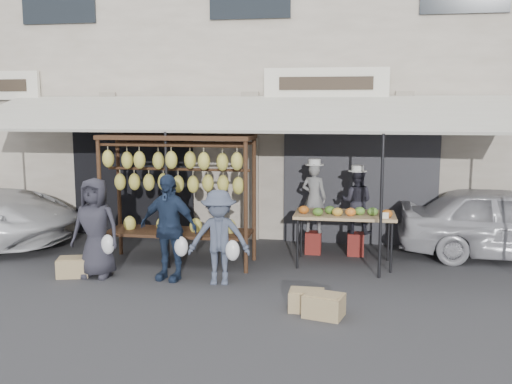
# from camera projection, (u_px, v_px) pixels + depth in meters

# --- Properties ---
(ground_plane) EXTENTS (90.00, 90.00, 0.00)m
(ground_plane) POSITION_uv_depth(u_px,v_px,m) (209.00, 292.00, 8.39)
(ground_plane) COLOR #2D2D30
(shophouse) EXTENTS (24.00, 6.15, 7.30)m
(shophouse) POSITION_uv_depth(u_px,v_px,m) (271.00, 68.00, 14.18)
(shophouse) COLOR beige
(shophouse) RESTS_ON ground_plane
(awning) EXTENTS (10.00, 2.35, 2.92)m
(awning) POSITION_uv_depth(u_px,v_px,m) (239.00, 114.00, 10.22)
(awning) COLOR #BCB8A8
(awning) RESTS_ON ground_plane
(banana_rack) EXTENTS (2.60, 0.90, 2.24)m
(banana_rack) POSITION_uv_depth(u_px,v_px,m) (177.00, 175.00, 9.68)
(banana_rack) COLOR black
(banana_rack) RESTS_ON ground_plane
(produce_table) EXTENTS (1.70, 0.90, 1.04)m
(produce_table) POSITION_uv_depth(u_px,v_px,m) (345.00, 215.00, 9.69)
(produce_table) COLOR tan
(produce_table) RESTS_ON ground_plane
(vendor_left) EXTENTS (0.53, 0.42, 1.28)m
(vendor_left) POSITION_uv_depth(u_px,v_px,m) (314.00, 198.00, 10.46)
(vendor_left) COLOR gray
(vendor_left) RESTS_ON stool_left
(vendor_right) EXTENTS (0.64, 0.54, 1.17)m
(vendor_right) POSITION_uv_depth(u_px,v_px,m) (357.00, 201.00, 10.35)
(vendor_right) COLOR #26252F
(vendor_right) RESTS_ON stool_right
(customer_left) EXTENTS (0.79, 0.52, 1.60)m
(customer_left) POSITION_uv_depth(u_px,v_px,m) (96.00, 228.00, 9.06)
(customer_left) COLOR #292832
(customer_left) RESTS_ON ground_plane
(customer_mid) EXTENTS (1.04, 0.60, 1.68)m
(customer_mid) POSITION_uv_depth(u_px,v_px,m) (168.00, 227.00, 8.92)
(customer_mid) COLOR #1E2C46
(customer_mid) RESTS_ON ground_plane
(customer_right) EXTENTS (1.00, 0.65, 1.46)m
(customer_right) POSITION_uv_depth(u_px,v_px,m) (219.00, 237.00, 8.69)
(customer_right) COLOR #444C60
(customer_right) RESTS_ON ground_plane
(stool_left) EXTENTS (0.34, 0.34, 0.41)m
(stool_left) POSITION_uv_depth(u_px,v_px,m) (313.00, 243.00, 10.59)
(stool_left) COLOR maroon
(stool_left) RESTS_ON ground_plane
(stool_right) EXTENTS (0.32, 0.32, 0.42)m
(stool_right) POSITION_uv_depth(u_px,v_px,m) (356.00, 244.00, 10.46)
(stool_right) COLOR maroon
(stool_right) RESTS_ON ground_plane
(crate_near_a) EXTENTS (0.46, 0.35, 0.27)m
(crate_near_a) POSITION_uv_depth(u_px,v_px,m) (306.00, 300.00, 7.64)
(crate_near_a) COLOR tan
(crate_near_a) RESTS_ON ground_plane
(crate_near_b) EXTENTS (0.57, 0.49, 0.30)m
(crate_near_b) POSITION_uv_depth(u_px,v_px,m) (324.00, 305.00, 7.41)
(crate_near_b) COLOR tan
(crate_near_b) RESTS_ON ground_plane
(crate_far) EXTENTS (0.58, 0.50, 0.30)m
(crate_far) POSITION_uv_depth(u_px,v_px,m) (74.00, 267.00, 9.18)
(crate_far) COLOR tan
(crate_far) RESTS_ON ground_plane
(sedan) EXTENTS (3.91, 1.70, 1.31)m
(sedan) POSITION_uv_depth(u_px,v_px,m) (510.00, 223.00, 10.16)
(sedan) COLOR #B6B5BB
(sedan) RESTS_ON ground_plane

